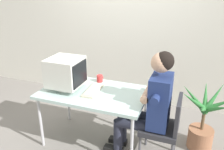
{
  "coord_description": "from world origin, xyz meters",
  "views": [
    {
      "loc": [
        1.11,
        -2.34,
        1.97
      ],
      "look_at": [
        0.24,
        0.0,
        0.98
      ],
      "focal_mm": 37.03,
      "sensor_mm": 36.0,
      "label": 1
    }
  ],
  "objects_px": {
    "desk": "(94,95)",
    "potted_plant": "(203,123)",
    "keyboard": "(93,90)",
    "office_chair": "(165,125)",
    "person_seated": "(150,103)",
    "crt_monitor": "(66,72)",
    "desk_mug": "(100,78)"
  },
  "relations": [
    {
      "from": "keyboard",
      "to": "office_chair",
      "type": "xyz_separation_m",
      "value": [
        0.91,
        -0.04,
        -0.28
      ]
    },
    {
      "from": "person_seated",
      "to": "desk_mug",
      "type": "height_order",
      "value": "person_seated"
    },
    {
      "from": "office_chair",
      "to": "desk_mug",
      "type": "relative_size",
      "value": 8.74
    },
    {
      "from": "desk",
      "to": "person_seated",
      "type": "height_order",
      "value": "person_seated"
    },
    {
      "from": "office_chair",
      "to": "person_seated",
      "type": "height_order",
      "value": "person_seated"
    },
    {
      "from": "desk",
      "to": "potted_plant",
      "type": "relative_size",
      "value": 1.49
    },
    {
      "from": "potted_plant",
      "to": "desk_mug",
      "type": "distance_m",
      "value": 1.43
    },
    {
      "from": "office_chair",
      "to": "desk",
      "type": "bearing_deg",
      "value": 177.73
    },
    {
      "from": "crt_monitor",
      "to": "potted_plant",
      "type": "distance_m",
      "value": 1.82
    },
    {
      "from": "potted_plant",
      "to": "office_chair",
      "type": "bearing_deg",
      "value": -138.04
    },
    {
      "from": "desk",
      "to": "crt_monitor",
      "type": "bearing_deg",
      "value": -172.8
    },
    {
      "from": "keyboard",
      "to": "potted_plant",
      "type": "height_order",
      "value": "potted_plant"
    },
    {
      "from": "crt_monitor",
      "to": "desk_mug",
      "type": "bearing_deg",
      "value": 48.74
    },
    {
      "from": "desk",
      "to": "desk_mug",
      "type": "distance_m",
      "value": 0.32
    },
    {
      "from": "crt_monitor",
      "to": "keyboard",
      "type": "xyz_separation_m",
      "value": [
        0.34,
        0.05,
        -0.21
      ]
    },
    {
      "from": "crt_monitor",
      "to": "desk_mug",
      "type": "relative_size",
      "value": 4.28
    },
    {
      "from": "keyboard",
      "to": "desk_mug",
      "type": "xyz_separation_m",
      "value": [
        -0.04,
        0.3,
        0.03
      ]
    },
    {
      "from": "desk",
      "to": "person_seated",
      "type": "bearing_deg",
      "value": -2.87
    },
    {
      "from": "potted_plant",
      "to": "desk_mug",
      "type": "relative_size",
      "value": 9.28
    },
    {
      "from": "office_chair",
      "to": "person_seated",
      "type": "relative_size",
      "value": 0.62
    },
    {
      "from": "desk_mug",
      "to": "person_seated",
      "type": "bearing_deg",
      "value": -24.01
    },
    {
      "from": "desk",
      "to": "desk_mug",
      "type": "xyz_separation_m",
      "value": [
        -0.05,
        0.3,
        0.1
      ]
    },
    {
      "from": "desk",
      "to": "desk_mug",
      "type": "relative_size",
      "value": 13.79
    },
    {
      "from": "desk",
      "to": "potted_plant",
      "type": "xyz_separation_m",
      "value": [
        1.32,
        0.34,
        -0.32
      ]
    },
    {
      "from": "crt_monitor",
      "to": "potted_plant",
      "type": "height_order",
      "value": "crt_monitor"
    },
    {
      "from": "desk",
      "to": "potted_plant",
      "type": "height_order",
      "value": "potted_plant"
    },
    {
      "from": "person_seated",
      "to": "desk_mug",
      "type": "xyz_separation_m",
      "value": [
        -0.76,
        0.34,
        0.06
      ]
    },
    {
      "from": "crt_monitor",
      "to": "person_seated",
      "type": "xyz_separation_m",
      "value": [
        1.07,
        0.01,
        -0.23
      ]
    },
    {
      "from": "crt_monitor",
      "to": "person_seated",
      "type": "distance_m",
      "value": 1.09
    },
    {
      "from": "desk_mug",
      "to": "desk",
      "type": "bearing_deg",
      "value": -80.6
    },
    {
      "from": "office_chair",
      "to": "potted_plant",
      "type": "bearing_deg",
      "value": 41.96
    },
    {
      "from": "keyboard",
      "to": "office_chair",
      "type": "distance_m",
      "value": 0.96
    }
  ]
}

